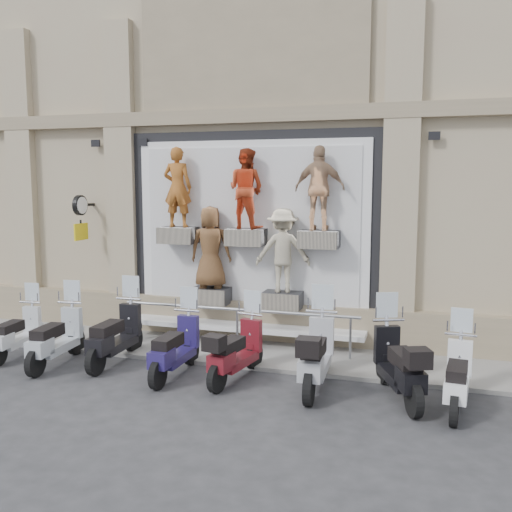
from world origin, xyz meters
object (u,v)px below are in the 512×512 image
(scooter_e, at_px, (175,335))
(scooter_d, at_px, (115,322))
(scooter_h, at_px, (399,350))
(scooter_b, at_px, (17,322))
(guard_rail, at_px, (237,330))
(scooter_i, at_px, (458,363))
(clock_sign_bracket, at_px, (81,212))
(scooter_f, at_px, (237,339))
(scooter_c, at_px, (56,326))
(scooter_g, at_px, (317,341))

(scooter_e, bearing_deg, scooter_d, 167.24)
(scooter_d, relative_size, scooter_h, 0.99)
(scooter_b, relative_size, scooter_d, 0.87)
(guard_rail, height_order, scooter_h, scooter_h)
(scooter_d, distance_m, scooter_i, 6.21)
(clock_sign_bracket, xyz_separation_m, scooter_h, (7.18, -2.09, -1.99))
(guard_rail, bearing_deg, scooter_e, -109.76)
(scooter_f, bearing_deg, scooter_e, -163.59)
(guard_rail, xyz_separation_m, scooter_d, (-2.01, -1.34, 0.34))
(scooter_b, bearing_deg, clock_sign_bracket, 78.30)
(scooter_b, height_order, scooter_h, scooter_h)
(scooter_d, bearing_deg, guard_rail, 32.65)
(scooter_i, bearing_deg, guard_rail, 162.06)
(scooter_b, bearing_deg, scooter_e, -7.65)
(scooter_c, bearing_deg, scooter_f, -0.85)
(scooter_g, relative_size, scooter_h, 1.03)
(clock_sign_bracket, xyz_separation_m, scooter_d, (1.89, -1.80, -2.00))
(scooter_b, bearing_deg, scooter_h, -5.91)
(scooter_f, relative_size, scooter_i, 1.02)
(scooter_c, xyz_separation_m, scooter_d, (1.02, 0.43, 0.03))
(scooter_i, bearing_deg, scooter_c, -174.95)
(scooter_b, xyz_separation_m, scooter_f, (4.65, -0.03, 0.05))
(scooter_h, bearing_deg, scooter_g, 155.11)
(scooter_b, relative_size, scooter_c, 0.91)
(scooter_f, distance_m, scooter_i, 3.67)
(scooter_g, bearing_deg, scooter_i, -8.76)
(guard_rail, distance_m, scooter_g, 2.51)
(scooter_e, height_order, scooter_h, scooter_h)
(scooter_e, xyz_separation_m, scooter_i, (4.78, -0.12, -0.03))
(scooter_h, bearing_deg, scooter_i, -32.93)
(guard_rail, xyz_separation_m, scooter_i, (4.18, -1.79, 0.27))
(scooter_d, distance_m, scooter_g, 3.96)
(scooter_f, height_order, scooter_i, scooter_f)
(guard_rail, bearing_deg, scooter_d, -146.44)
(scooter_e, relative_size, scooter_g, 0.91)
(guard_rail, xyz_separation_m, scooter_g, (1.94, -1.55, 0.37))
(scooter_f, bearing_deg, scooter_i, 6.15)
(scooter_d, xyz_separation_m, scooter_i, (6.19, -0.46, -0.07))
(scooter_f, bearing_deg, scooter_g, 9.84)
(scooter_e, xyz_separation_m, scooter_g, (2.54, 0.12, 0.07))
(guard_rail, height_order, scooter_b, scooter_b)
(scooter_b, distance_m, scooter_i, 8.31)
(scooter_b, bearing_deg, scooter_d, -0.16)
(scooter_f, distance_m, scooter_g, 1.42)
(scooter_b, distance_m, scooter_g, 6.07)
(scooter_f, bearing_deg, clock_sign_bracket, 165.44)
(guard_rail, bearing_deg, scooter_f, -71.50)
(scooter_c, xyz_separation_m, scooter_f, (3.56, 0.21, -0.02))
(scooter_c, height_order, scooter_d, scooter_d)
(scooter_c, bearing_deg, clock_sign_bracket, 106.91)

